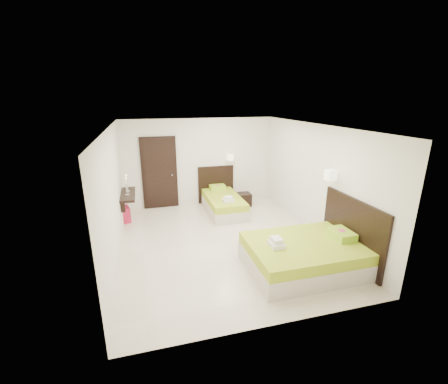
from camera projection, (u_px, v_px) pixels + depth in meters
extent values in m
plane|color=beige|center=(223.00, 242.00, 6.88)|extent=(5.50, 5.50, 0.00)
cube|color=beige|center=(223.00, 207.00, 8.63)|extent=(0.93, 1.86, 0.30)
cube|color=#8CA81B|center=(223.00, 199.00, 8.56)|extent=(0.92, 1.84, 0.19)
cube|color=black|center=(216.00, 184.00, 9.33)|extent=(1.12, 0.05, 1.16)
cube|color=#A2D026|center=(217.00, 187.00, 9.15)|extent=(0.46, 0.32, 0.13)
cylinder|color=#DD347C|center=(217.00, 185.00, 9.13)|extent=(0.11, 0.11, 0.00)
cube|color=white|center=(228.00, 200.00, 8.05)|extent=(0.28, 0.20, 0.07)
cube|color=white|center=(228.00, 198.00, 8.03)|extent=(0.21, 0.15, 0.07)
cube|color=beige|center=(230.00, 157.00, 9.04)|extent=(0.17, 0.17, 0.19)
cylinder|color=#2D2116|center=(229.00, 157.00, 9.11)|extent=(0.03, 0.16, 0.03)
cube|color=beige|center=(303.00, 260.00, 5.76)|extent=(2.12, 1.59, 0.34)
cube|color=#8CA81B|center=(304.00, 247.00, 5.68)|extent=(2.10, 1.57, 0.21)
cube|color=black|center=(352.00, 231.00, 5.87)|extent=(0.05, 1.80, 1.32)
cube|color=#A2D026|center=(341.00, 234.00, 5.82)|extent=(0.36, 0.53, 0.15)
cylinder|color=#DD347C|center=(342.00, 231.00, 5.80)|extent=(0.13, 0.13, 0.00)
cube|color=white|center=(276.00, 244.00, 5.49)|extent=(0.23, 0.32, 0.08)
cube|color=white|center=(277.00, 240.00, 5.46)|extent=(0.17, 0.24, 0.08)
cube|color=beige|center=(331.00, 175.00, 6.15)|extent=(0.19, 0.19, 0.21)
cylinder|color=#2D2116|center=(334.00, 175.00, 6.17)|extent=(0.16, 0.03, 0.03)
cube|color=black|center=(243.00, 199.00, 9.15)|extent=(0.45, 0.40, 0.39)
cube|color=#AA1639|center=(121.00, 215.00, 7.92)|extent=(0.49, 0.49, 0.41)
cube|color=black|center=(160.00, 173.00, 8.75)|extent=(1.02, 0.06, 2.14)
cube|color=black|center=(160.00, 174.00, 8.72)|extent=(0.88, 0.04, 2.06)
cylinder|color=silver|center=(172.00, 175.00, 8.79)|extent=(0.03, 0.10, 0.03)
cube|color=black|center=(128.00, 194.00, 7.58)|extent=(0.35, 1.20, 0.06)
cube|color=black|center=(123.00, 206.00, 7.18)|extent=(0.10, 0.04, 0.30)
cube|color=black|center=(124.00, 195.00, 8.01)|extent=(0.10, 0.04, 0.30)
cylinder|color=silver|center=(127.00, 195.00, 7.43)|extent=(0.10, 0.10, 0.02)
cylinder|color=silver|center=(127.00, 190.00, 7.39)|extent=(0.02, 0.02, 0.22)
cone|color=silver|center=(126.00, 185.00, 7.35)|extent=(0.07, 0.07, 0.04)
cylinder|color=white|center=(126.00, 181.00, 7.33)|extent=(0.02, 0.02, 0.15)
sphere|color=#FFB23F|center=(126.00, 178.00, 7.30)|extent=(0.02, 0.02, 0.02)
cylinder|color=silver|center=(128.00, 191.00, 7.71)|extent=(0.10, 0.10, 0.02)
cylinder|color=silver|center=(127.00, 187.00, 7.67)|extent=(0.02, 0.02, 0.22)
cone|color=silver|center=(127.00, 182.00, 7.63)|extent=(0.07, 0.07, 0.04)
cylinder|color=white|center=(127.00, 178.00, 7.60)|extent=(0.02, 0.02, 0.15)
sphere|color=#FFB23F|center=(126.00, 175.00, 7.58)|extent=(0.02, 0.02, 0.02)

